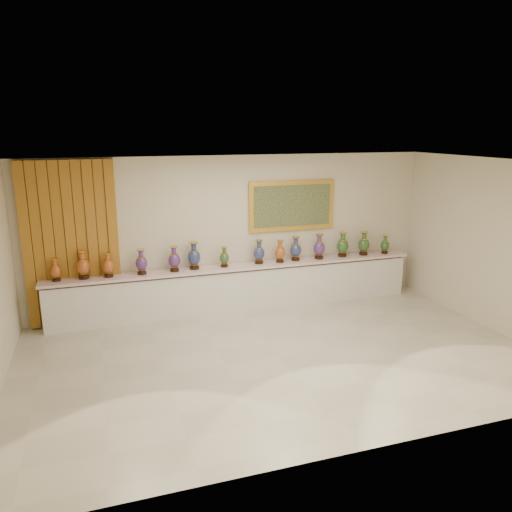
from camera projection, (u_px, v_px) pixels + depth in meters
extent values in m
plane|color=beige|center=(280.00, 357.00, 7.85)|extent=(8.00, 8.00, 0.00)
plane|color=beige|center=(235.00, 233.00, 9.78)|extent=(8.00, 0.00, 8.00)
plane|color=beige|center=(495.00, 246.00, 8.68)|extent=(0.00, 5.00, 5.00)
plane|color=white|center=(282.00, 164.00, 7.10)|extent=(8.00, 8.00, 0.00)
cube|color=#BB7928|center=(71.00, 244.00, 8.81)|extent=(1.64, 0.14, 2.95)
cube|color=gold|center=(292.00, 206.00, 9.97)|extent=(1.80, 0.06, 1.00)
cube|color=#1E3118|center=(293.00, 206.00, 9.94)|extent=(1.62, 0.02, 0.82)
cube|color=white|center=(239.00, 289.00, 9.84)|extent=(7.20, 0.42, 0.81)
cube|color=beige|center=(239.00, 267.00, 9.70)|extent=(7.28, 0.48, 0.05)
cylinder|color=black|center=(57.00, 280.00, 8.71)|extent=(0.14, 0.14, 0.04)
cone|color=gold|center=(56.00, 277.00, 8.70)|extent=(0.12, 0.12, 0.03)
ellipsoid|color=maroon|center=(56.00, 271.00, 8.67)|extent=(0.21, 0.21, 0.23)
cylinder|color=gold|center=(55.00, 266.00, 8.64)|extent=(0.13, 0.13, 0.01)
cylinder|color=maroon|center=(55.00, 263.00, 8.63)|extent=(0.07, 0.07, 0.08)
cone|color=maroon|center=(55.00, 260.00, 8.62)|extent=(0.13, 0.13, 0.03)
cylinder|color=gold|center=(54.00, 259.00, 8.61)|extent=(0.13, 0.13, 0.01)
cylinder|color=black|center=(84.00, 277.00, 8.85)|extent=(0.18, 0.18, 0.05)
cone|color=gold|center=(84.00, 274.00, 8.83)|extent=(0.16, 0.16, 0.03)
ellipsoid|color=maroon|center=(83.00, 267.00, 8.80)|extent=(0.29, 0.29, 0.29)
cylinder|color=gold|center=(82.00, 260.00, 8.77)|extent=(0.16, 0.16, 0.01)
cylinder|color=maroon|center=(82.00, 256.00, 8.75)|extent=(0.09, 0.09, 0.11)
cone|color=maroon|center=(82.00, 252.00, 8.73)|extent=(0.16, 0.16, 0.04)
cylinder|color=gold|center=(82.00, 251.00, 8.73)|extent=(0.17, 0.17, 0.01)
cylinder|color=black|center=(109.00, 276.00, 8.95)|extent=(0.16, 0.16, 0.04)
cone|color=gold|center=(109.00, 273.00, 8.94)|extent=(0.14, 0.14, 0.03)
ellipsoid|color=maroon|center=(108.00, 266.00, 8.91)|extent=(0.23, 0.23, 0.26)
cylinder|color=gold|center=(108.00, 261.00, 8.88)|extent=(0.14, 0.14, 0.01)
cylinder|color=maroon|center=(108.00, 258.00, 8.87)|extent=(0.08, 0.08, 0.09)
cone|color=maroon|center=(107.00, 254.00, 8.85)|extent=(0.14, 0.14, 0.03)
cylinder|color=gold|center=(107.00, 253.00, 8.85)|extent=(0.15, 0.15, 0.01)
cylinder|color=black|center=(142.00, 273.00, 9.12)|extent=(0.16, 0.16, 0.05)
cone|color=gold|center=(142.00, 270.00, 9.11)|extent=(0.14, 0.14, 0.03)
ellipsoid|color=#251552|center=(142.00, 263.00, 9.07)|extent=(0.28, 0.28, 0.27)
cylinder|color=gold|center=(141.00, 257.00, 9.04)|extent=(0.15, 0.15, 0.01)
cylinder|color=#251552|center=(141.00, 254.00, 9.03)|extent=(0.09, 0.09, 0.10)
cone|color=#251552|center=(141.00, 251.00, 9.01)|extent=(0.15, 0.15, 0.04)
cylinder|color=gold|center=(141.00, 250.00, 9.01)|extent=(0.15, 0.15, 0.01)
cylinder|color=black|center=(175.00, 270.00, 9.30)|extent=(0.17, 0.17, 0.05)
cone|color=gold|center=(175.00, 267.00, 9.29)|extent=(0.15, 0.15, 0.03)
ellipsoid|color=#251552|center=(174.00, 260.00, 9.26)|extent=(0.25, 0.25, 0.28)
cylinder|color=gold|center=(174.00, 254.00, 9.23)|extent=(0.15, 0.15, 0.01)
cylinder|color=#251552|center=(174.00, 251.00, 9.21)|extent=(0.09, 0.09, 0.10)
cone|color=#251552|center=(174.00, 248.00, 9.19)|extent=(0.15, 0.15, 0.04)
cylinder|color=gold|center=(174.00, 247.00, 9.19)|extent=(0.16, 0.16, 0.01)
cylinder|color=black|center=(194.00, 268.00, 9.45)|extent=(0.18, 0.18, 0.05)
cone|color=gold|center=(194.00, 265.00, 9.44)|extent=(0.16, 0.16, 0.03)
ellipsoid|color=#0D1039|center=(194.00, 257.00, 9.40)|extent=(0.26, 0.26, 0.30)
cylinder|color=gold|center=(194.00, 251.00, 9.37)|extent=(0.17, 0.17, 0.01)
cylinder|color=#0D1039|center=(194.00, 247.00, 9.35)|extent=(0.10, 0.10, 0.11)
cone|color=#0D1039|center=(194.00, 244.00, 9.34)|extent=(0.17, 0.17, 0.04)
cylinder|color=gold|center=(194.00, 242.00, 9.33)|extent=(0.17, 0.17, 0.01)
cylinder|color=black|center=(224.00, 266.00, 9.60)|extent=(0.14, 0.14, 0.04)
cone|color=gold|center=(224.00, 264.00, 9.59)|extent=(0.12, 0.12, 0.03)
ellipsoid|color=black|center=(224.00, 258.00, 9.56)|extent=(0.19, 0.19, 0.23)
cylinder|color=gold|center=(224.00, 253.00, 9.54)|extent=(0.13, 0.13, 0.01)
cylinder|color=black|center=(224.00, 251.00, 9.53)|extent=(0.07, 0.07, 0.08)
cone|color=black|center=(224.00, 248.00, 9.51)|extent=(0.13, 0.13, 0.03)
cylinder|color=gold|center=(224.00, 247.00, 9.51)|extent=(0.13, 0.13, 0.01)
cylinder|color=black|center=(259.00, 262.00, 9.84)|extent=(0.17, 0.17, 0.05)
cone|color=gold|center=(259.00, 260.00, 9.82)|extent=(0.15, 0.15, 0.03)
ellipsoid|color=#0D1039|center=(259.00, 253.00, 9.79)|extent=(0.28, 0.28, 0.27)
cylinder|color=gold|center=(259.00, 248.00, 9.76)|extent=(0.15, 0.15, 0.01)
cylinder|color=#0D1039|center=(259.00, 245.00, 9.75)|extent=(0.09, 0.09, 0.10)
cone|color=#0D1039|center=(259.00, 241.00, 9.73)|extent=(0.15, 0.15, 0.04)
cylinder|color=gold|center=(259.00, 240.00, 9.73)|extent=(0.15, 0.15, 0.01)
cylinder|color=black|center=(280.00, 261.00, 9.93)|extent=(0.16, 0.16, 0.04)
cone|color=gold|center=(280.00, 259.00, 9.92)|extent=(0.14, 0.14, 0.03)
ellipsoid|color=maroon|center=(280.00, 253.00, 9.89)|extent=(0.24, 0.24, 0.26)
cylinder|color=gold|center=(280.00, 247.00, 9.86)|extent=(0.14, 0.14, 0.01)
cylinder|color=maroon|center=(280.00, 245.00, 9.85)|extent=(0.08, 0.08, 0.09)
cone|color=maroon|center=(280.00, 241.00, 9.83)|extent=(0.14, 0.14, 0.03)
cylinder|color=gold|center=(280.00, 241.00, 9.83)|extent=(0.15, 0.15, 0.01)
cylinder|color=black|center=(295.00, 259.00, 10.08)|extent=(0.17, 0.17, 0.05)
cone|color=gold|center=(295.00, 257.00, 10.06)|extent=(0.15, 0.15, 0.03)
ellipsoid|color=#0D1039|center=(296.00, 250.00, 10.03)|extent=(0.25, 0.25, 0.28)
cylinder|color=gold|center=(296.00, 244.00, 10.00)|extent=(0.15, 0.15, 0.01)
cylinder|color=#0D1039|center=(296.00, 241.00, 9.99)|extent=(0.09, 0.09, 0.10)
cone|color=#0D1039|center=(296.00, 238.00, 9.97)|extent=(0.15, 0.15, 0.04)
cylinder|color=gold|center=(296.00, 237.00, 9.96)|extent=(0.16, 0.16, 0.01)
cylinder|color=black|center=(319.00, 257.00, 10.20)|extent=(0.18, 0.18, 0.05)
cone|color=gold|center=(319.00, 255.00, 10.18)|extent=(0.16, 0.16, 0.03)
ellipsoid|color=#251552|center=(319.00, 248.00, 10.15)|extent=(0.28, 0.28, 0.29)
cylinder|color=gold|center=(319.00, 242.00, 10.12)|extent=(0.16, 0.16, 0.01)
cylinder|color=#251552|center=(319.00, 239.00, 10.10)|extent=(0.09, 0.09, 0.11)
cone|color=#251552|center=(320.00, 236.00, 10.08)|extent=(0.16, 0.16, 0.04)
cylinder|color=gold|center=(320.00, 235.00, 10.08)|extent=(0.17, 0.17, 0.01)
cylinder|color=black|center=(342.00, 255.00, 10.37)|extent=(0.18, 0.18, 0.05)
cone|color=gold|center=(342.00, 253.00, 10.36)|extent=(0.16, 0.16, 0.03)
ellipsoid|color=black|center=(343.00, 246.00, 10.32)|extent=(0.25, 0.25, 0.30)
cylinder|color=gold|center=(343.00, 240.00, 10.29)|extent=(0.16, 0.16, 0.01)
cylinder|color=black|center=(343.00, 237.00, 10.27)|extent=(0.10, 0.10, 0.11)
cone|color=black|center=(343.00, 233.00, 10.26)|extent=(0.16, 0.16, 0.04)
cylinder|color=gold|center=(343.00, 232.00, 10.25)|extent=(0.17, 0.17, 0.01)
cylinder|color=black|center=(363.00, 254.00, 10.52)|extent=(0.18, 0.18, 0.05)
cone|color=gold|center=(363.00, 251.00, 10.50)|extent=(0.15, 0.15, 0.03)
ellipsoid|color=black|center=(364.00, 245.00, 10.47)|extent=(0.30, 0.30, 0.29)
cylinder|color=gold|center=(364.00, 239.00, 10.44)|extent=(0.16, 0.16, 0.01)
cylinder|color=black|center=(364.00, 236.00, 10.42)|extent=(0.09, 0.09, 0.11)
cone|color=black|center=(364.00, 233.00, 10.40)|extent=(0.16, 0.16, 0.04)
cylinder|color=gold|center=(365.00, 232.00, 10.40)|extent=(0.16, 0.16, 0.01)
cylinder|color=black|center=(384.00, 252.00, 10.63)|extent=(0.14, 0.14, 0.04)
cone|color=gold|center=(385.00, 250.00, 10.62)|extent=(0.12, 0.12, 0.03)
ellipsoid|color=black|center=(385.00, 245.00, 10.59)|extent=(0.24, 0.24, 0.23)
cylinder|color=gold|center=(385.00, 241.00, 10.57)|extent=(0.13, 0.13, 0.01)
cylinder|color=black|center=(385.00, 239.00, 10.55)|extent=(0.07, 0.07, 0.08)
cone|color=black|center=(385.00, 236.00, 10.54)|extent=(0.13, 0.13, 0.03)
cylinder|color=gold|center=(386.00, 235.00, 10.54)|extent=(0.13, 0.13, 0.01)
cube|color=white|center=(188.00, 272.00, 9.28)|extent=(0.10, 0.06, 0.00)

